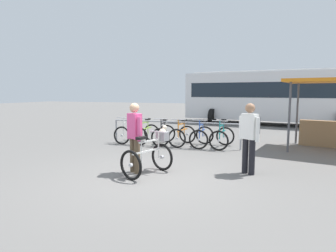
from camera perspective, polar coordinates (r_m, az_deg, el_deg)
ground_plane at (r=6.57m, az=-3.80°, el=-10.01°), size 80.00×80.00×0.00m
bike_rack_rail at (r=10.09m, az=1.23°, el=-0.04°), size 4.61×0.24×0.88m
racked_bike_white at (r=10.98m, az=-7.77°, el=-1.29°), size 0.67×1.11×0.97m
racked_bike_lime at (r=10.69m, az=-4.41°, el=-1.47°), size 0.68×1.11×0.97m
racked_bike_black at (r=10.44m, az=-0.86°, el=-1.65°), size 0.81×1.16×0.97m
racked_bike_orange at (r=10.23m, az=2.84°, el=-1.83°), size 0.72×1.13×0.97m
racked_bike_blue at (r=10.07m, az=6.68°, el=-2.01°), size 0.70×1.13×0.98m
racked_bike_teal at (r=9.95m, az=10.62°, el=-2.18°), size 0.70×1.11×0.97m
featured_bicycle at (r=6.70m, az=-3.38°, el=-5.39°), size 0.98×1.26×1.09m
person_with_featured_bike at (r=6.75m, az=-6.60°, el=-1.70°), size 0.47×0.34×1.64m
pedestrian_with_backpack at (r=6.88m, az=15.84°, el=-1.49°), size 0.47×0.43×1.64m
bus_distant at (r=17.77m, az=20.13°, el=5.85°), size 10.23×4.18×3.08m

